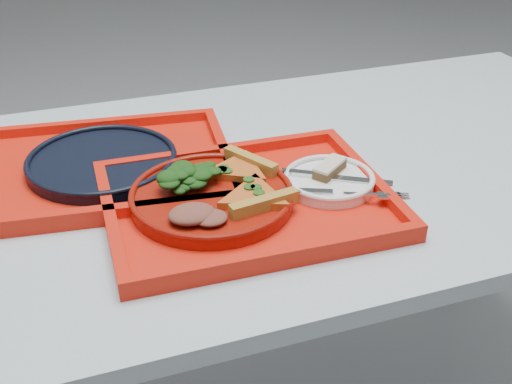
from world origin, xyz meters
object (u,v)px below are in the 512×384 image
tray_far (103,170)px  dinner_plate (212,199)px  navy_plate (102,163)px  tray_main (247,204)px  dessert_bar (330,168)px

tray_far → dinner_plate: size_ratio=1.73×
tray_far → dinner_plate: bearing=-44.0°
tray_far → navy_plate: size_ratio=1.73×
tray_main → navy_plate: (-0.20, 0.19, 0.01)m
dinner_plate → dessert_bar: bearing=2.0°
navy_plate → dessert_bar: dessert_bar is taller
dessert_bar → navy_plate: bearing=117.4°
dessert_bar → dinner_plate: bearing=145.4°
tray_main → dessert_bar: dessert_bar is taller
tray_far → dessert_bar: (0.36, -0.17, 0.03)m
tray_main → dinner_plate: size_ratio=1.73×
navy_plate → tray_main: bearing=-43.2°
tray_far → tray_main: bearing=-36.6°
tray_main → tray_far: bearing=138.5°
tray_far → dessert_bar: dessert_bar is taller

